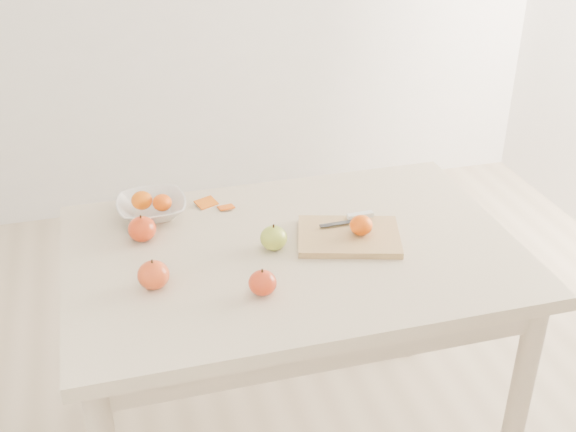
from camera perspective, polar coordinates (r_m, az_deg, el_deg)
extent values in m
cube|color=beige|center=(1.94, 0.39, -3.02)|extent=(1.20, 0.80, 0.04)
cylinder|color=#BCAA8E|center=(2.38, -14.70, -8.19)|extent=(0.06, 0.06, 0.71)
cylinder|color=#BCAA8E|center=(2.58, 9.95, -4.43)|extent=(0.06, 0.06, 0.71)
cylinder|color=#BCAA8E|center=(2.12, 17.69, -14.18)|extent=(0.06, 0.06, 0.71)
cube|color=tan|center=(1.97, 4.83, -1.62)|extent=(0.32, 0.27, 0.02)
ellipsoid|color=red|center=(1.95, 5.80, -0.73)|extent=(0.06, 0.06, 0.05)
imported|color=silver|center=(2.11, -10.72, 0.64)|extent=(0.20, 0.20, 0.05)
ellipsoid|color=#E45608|center=(2.10, -11.48, 1.23)|extent=(0.06, 0.06, 0.05)
ellipsoid|color=red|center=(2.08, -9.91, 1.05)|extent=(0.06, 0.06, 0.05)
cube|color=#C9570E|center=(2.15, -6.48, 0.95)|extent=(0.07, 0.06, 0.01)
cube|color=#D9560F|center=(2.12, -4.91, 0.64)|extent=(0.05, 0.04, 0.01)
cube|color=silver|center=(2.04, 5.73, 0.04)|extent=(0.08, 0.02, 0.01)
cube|color=#35383D|center=(1.99, 3.84, -0.61)|extent=(0.10, 0.02, 0.00)
ellipsoid|color=#72A128|center=(1.91, -1.14, -1.74)|extent=(0.07, 0.07, 0.07)
ellipsoid|color=maroon|center=(1.74, -2.03, -5.30)|extent=(0.07, 0.07, 0.06)
ellipsoid|color=#9D1107|center=(1.78, -10.59, -4.60)|extent=(0.08, 0.08, 0.07)
ellipsoid|color=#9F1408|center=(1.98, -11.46, -1.02)|extent=(0.08, 0.08, 0.07)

